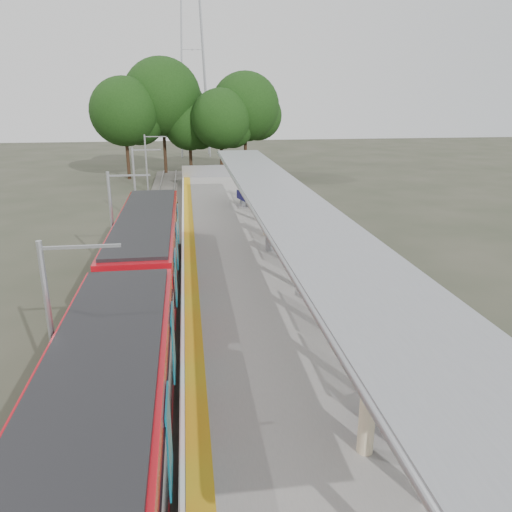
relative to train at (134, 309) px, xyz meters
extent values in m
cube|color=#59544C|center=(0.00, 9.84, -1.93)|extent=(3.00, 70.00, 0.24)
cube|color=gray|center=(4.50, 9.84, -1.55)|extent=(6.00, 50.00, 1.00)
cube|color=gold|center=(1.95, 9.84, -1.04)|extent=(0.60, 50.00, 0.02)
cube|color=#9EA0A5|center=(4.50, 34.79, -0.45)|extent=(6.00, 0.10, 1.20)
cube|color=black|center=(0.00, -7.02, -1.40)|extent=(2.50, 13.50, 0.70)
cube|color=#AF0C15|center=(0.00, -7.02, 0.20)|extent=(2.65, 13.50, 2.50)
cube|color=black|center=(0.00, -7.02, 0.25)|extent=(2.72, 12.96, 1.20)
cube|color=black|center=(0.00, -7.02, 1.50)|extent=(2.40, 12.82, 0.15)
cube|color=#0B5B72|center=(1.36, -7.02, 0.05)|extent=(0.04, 1.30, 2.00)
cube|color=black|center=(0.00, 7.08, -1.40)|extent=(2.50, 13.50, 0.70)
cube|color=#AF0C15|center=(0.00, 7.08, 0.20)|extent=(2.65, 13.50, 2.50)
cube|color=black|center=(0.00, 7.08, 0.25)|extent=(2.72, 12.96, 1.20)
cube|color=black|center=(0.00, 7.08, 1.50)|extent=(2.40, 12.82, 0.15)
cube|color=#0B5B72|center=(1.36, 7.08, 0.05)|extent=(0.04, 1.30, 2.00)
cylinder|color=black|center=(0.00, 2.36, -1.70)|extent=(2.20, 0.70, 0.70)
cube|color=black|center=(0.00, 0.03, -0.05)|extent=(2.30, 0.80, 2.40)
cube|color=#9EA0A5|center=(6.50, -8.16, 0.70)|extent=(0.25, 0.25, 3.50)
cube|color=#9EA0A5|center=(6.50, -4.16, 0.70)|extent=(0.25, 0.25, 3.50)
cube|color=#9EA0A5|center=(6.50, -0.16, 0.70)|extent=(0.25, 0.25, 3.50)
cube|color=#9EA0A5|center=(6.50, 3.84, 0.70)|extent=(0.25, 0.25, 3.50)
cube|color=#9EA0A5|center=(6.50, 7.84, 0.70)|extent=(0.25, 0.25, 3.50)
cube|color=#9EA0A5|center=(6.50, 11.84, 0.70)|extent=(0.25, 0.25, 3.50)
cube|color=#9EA0A5|center=(6.50, 15.84, 0.70)|extent=(0.25, 0.25, 3.50)
cube|color=#9EA0A5|center=(6.50, 19.84, 0.70)|extent=(0.25, 0.25, 3.50)
cube|color=#9EA0A5|center=(6.50, 23.84, 0.70)|extent=(0.25, 0.25, 3.50)
cube|color=gray|center=(6.10, 5.84, 2.53)|extent=(3.20, 38.00, 0.16)
cylinder|color=#9EA0A5|center=(4.55, 5.84, 2.45)|extent=(0.24, 38.00, 0.24)
cube|color=silver|center=(7.20, -6.16, 0.15)|extent=(0.05, 3.70, 2.20)
cube|color=silver|center=(7.20, -2.16, 0.15)|extent=(0.05, 3.70, 2.20)
cube|color=silver|center=(7.20, 5.84, 0.15)|extent=(0.05, 3.70, 2.20)
cube|color=silver|center=(7.20, 9.84, 0.15)|extent=(0.05, 3.70, 2.20)
cube|color=silver|center=(7.20, 17.84, 0.15)|extent=(0.05, 3.70, 2.20)
cube|color=silver|center=(7.20, 21.84, 0.15)|extent=(0.05, 3.70, 2.20)
cylinder|color=#382316|center=(-4.39, 41.10, 0.36)|extent=(0.36, 0.36, 4.82)
sphere|color=#1B4012|center=(-4.39, 41.10, 5.18)|extent=(7.33, 7.33, 7.33)
cylinder|color=#382316|center=(-0.43, 43.76, 0.83)|extent=(0.36, 0.36, 5.77)
sphere|color=#1B4012|center=(-0.43, 43.76, 6.60)|extent=(8.77, 8.77, 8.77)
cylinder|color=#382316|center=(2.49, 43.02, -0.14)|extent=(0.36, 0.36, 3.83)
sphere|color=#1B4012|center=(2.49, 43.02, 3.70)|extent=(5.83, 5.83, 5.83)
cylinder|color=#382316|center=(5.90, 40.50, 0.09)|extent=(0.36, 0.36, 4.29)
sphere|color=#1B4012|center=(5.90, 40.50, 4.38)|extent=(6.52, 6.52, 6.52)
cylinder|color=#382316|center=(8.85, 42.81, 0.50)|extent=(0.36, 0.36, 5.10)
sphere|color=#1B4012|center=(8.85, 42.81, 5.60)|extent=(7.76, 7.76, 7.76)
cylinder|color=#9EA0A5|center=(-1.80, -3.16, 0.65)|extent=(0.16, 0.16, 5.40)
cube|color=#9EA0A5|center=(-0.80, -3.16, 3.15)|extent=(2.00, 0.08, 0.08)
cylinder|color=#9EA0A5|center=(-1.80, 8.84, 0.65)|extent=(0.16, 0.16, 5.40)
cube|color=#9EA0A5|center=(-0.80, 8.84, 3.15)|extent=(2.00, 0.08, 0.08)
cylinder|color=#9EA0A5|center=(-1.80, 20.84, 0.65)|extent=(0.16, 0.16, 5.40)
cube|color=#9EA0A5|center=(-0.80, 20.84, 3.15)|extent=(2.00, 0.08, 0.08)
cylinder|color=#9EA0A5|center=(-1.80, 32.84, 0.65)|extent=(0.16, 0.16, 5.40)
cube|color=#9EA0A5|center=(-0.80, 32.84, 3.15)|extent=(2.00, 0.08, 0.08)
cube|color=#100E47|center=(6.67, -5.86, -0.59)|extent=(0.77, 1.62, 0.06)
cube|color=#100E47|center=(6.46, -5.86, -0.28)|extent=(0.38, 1.53, 0.57)
cube|color=#9EA0A5|center=(6.67, -6.48, -0.82)|extent=(0.42, 0.14, 0.46)
cube|color=#9EA0A5|center=(6.67, -5.24, -0.82)|extent=(0.42, 0.14, 0.46)
cube|color=#100E47|center=(7.20, 2.09, -0.65)|extent=(0.78, 1.40, 0.05)
cube|color=#100E47|center=(7.02, 2.09, -0.38)|extent=(0.44, 1.30, 0.49)
cube|color=#9EA0A5|center=(7.20, 1.56, -0.86)|extent=(0.36, 0.16, 0.39)
cube|color=#9EA0A5|center=(7.20, 2.63, -0.86)|extent=(0.36, 0.16, 0.39)
cube|color=#100E47|center=(6.09, 20.81, -0.59)|extent=(0.86, 1.62, 0.06)
cube|color=#100E47|center=(5.88, 20.81, -0.28)|extent=(0.47, 1.51, 0.57)
cube|color=#9EA0A5|center=(6.09, 20.19, -0.83)|extent=(0.41, 0.17, 0.45)
cube|color=#9EA0A5|center=(6.09, 21.43, -0.83)|extent=(0.41, 0.17, 0.45)
cylinder|color=beige|center=(5.77, -6.60, -0.34)|extent=(0.38, 0.38, 1.43)
cube|color=red|center=(5.77, -6.60, 0.52)|extent=(0.33, 0.18, 0.24)
cylinder|color=beige|center=(6.50, 12.44, -0.29)|extent=(0.40, 0.40, 1.52)
cube|color=red|center=(6.50, 12.44, 0.62)|extent=(0.36, 0.07, 0.25)
cylinder|color=#9EA0A5|center=(6.17, 9.23, -0.54)|extent=(0.52, 0.52, 1.03)
camera|label=1|loc=(1.95, -15.79, 6.81)|focal=35.00mm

